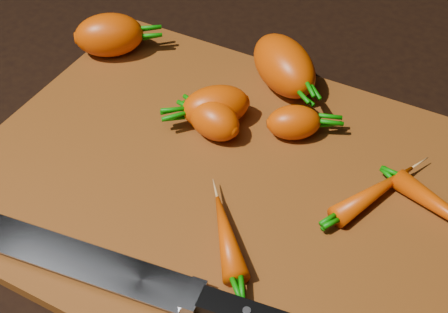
% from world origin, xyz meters
% --- Properties ---
extents(ground, '(2.00, 2.00, 0.01)m').
position_xyz_m(ground, '(0.00, 0.00, -0.01)').
color(ground, black).
extents(cutting_board, '(0.50, 0.40, 0.01)m').
position_xyz_m(cutting_board, '(0.00, 0.00, 0.01)').
color(cutting_board, brown).
rests_on(cutting_board, ground).
extents(carrot_0, '(0.10, 0.09, 0.05)m').
position_xyz_m(carrot_0, '(-0.22, 0.12, 0.04)').
color(carrot_0, '#C24004').
rests_on(carrot_0, cutting_board).
extents(carrot_1, '(0.07, 0.06, 0.04)m').
position_xyz_m(carrot_1, '(-0.03, 0.05, 0.03)').
color(carrot_1, '#C24004').
rests_on(carrot_1, cutting_board).
extents(carrot_2, '(0.12, 0.11, 0.06)m').
position_xyz_m(carrot_2, '(-0.00, 0.16, 0.04)').
color(carrot_2, '#C24004').
rests_on(carrot_2, cutting_board).
extents(carrot_3, '(0.09, 0.08, 0.05)m').
position_xyz_m(carrot_3, '(-0.04, 0.07, 0.04)').
color(carrot_3, '#C24004').
rests_on(carrot_3, cutting_board).
extents(carrot_4, '(0.07, 0.06, 0.04)m').
position_xyz_m(carrot_4, '(0.04, 0.09, 0.03)').
color(carrot_4, '#C24004').
rests_on(carrot_4, cutting_board).
extents(carrot_5, '(0.06, 0.11, 0.02)m').
position_xyz_m(carrot_5, '(0.15, 0.04, 0.02)').
color(carrot_5, '#C24004').
rests_on(carrot_5, cutting_board).
extents(carrot_7, '(0.08, 0.09, 0.02)m').
position_xyz_m(carrot_7, '(0.05, -0.07, 0.02)').
color(carrot_7, '#C24004').
rests_on(carrot_7, cutting_board).
extents(knife, '(0.34, 0.07, 0.02)m').
position_xyz_m(knife, '(-0.04, -0.15, 0.02)').
color(knife, gray).
rests_on(knife, cutting_board).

